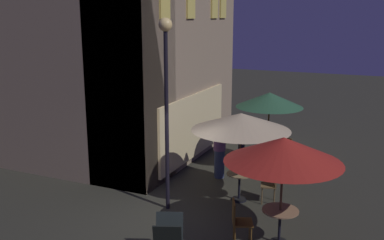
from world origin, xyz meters
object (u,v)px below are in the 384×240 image
at_px(patio_umbrella_2, 241,122).
at_px(patron_standing_0, 220,150).
at_px(street_lamp_near_corner, 166,82).
at_px(cafe_table_1, 280,218).
at_px(cafe_chair_1, 284,148).
at_px(cafe_chair_3, 238,218).
at_px(patio_umbrella_0, 269,100).
at_px(cafe_table_2, 239,181).
at_px(cafe_chair_0, 272,162).
at_px(cafe_table_0, 267,153).
at_px(patio_umbrella_1, 283,150).
at_px(menu_sandwich_board, 169,240).
at_px(cafe_chair_2, 244,148).
at_px(cafe_chair_4, 272,182).

distance_m(patio_umbrella_2, patron_standing_0, 2.20).
height_order(street_lamp_near_corner, cafe_table_1, street_lamp_near_corner).
height_order(cafe_chair_1, cafe_chair_3, cafe_chair_3).
distance_m(street_lamp_near_corner, patio_umbrella_0, 4.32).
height_order(cafe_table_2, cafe_chair_3, cafe_chair_3).
xyz_separation_m(patio_umbrella_0, patio_umbrella_2, (-2.69, 0.05, -0.10)).
relative_size(cafe_chair_0, patron_standing_0, 0.52).
bearing_deg(cafe_chair_1, cafe_chair_3, 30.39).
bearing_deg(patio_umbrella_0, patron_standing_0, 138.67).
height_order(cafe_table_0, cafe_chair_3, cafe_chair_3).
bearing_deg(patio_umbrella_1, menu_sandwich_board, 131.64).
xyz_separation_m(patio_umbrella_0, cafe_chair_3, (-4.87, -0.64, -1.67)).
height_order(cafe_table_0, patio_umbrella_1, patio_umbrella_1).
bearing_deg(patron_standing_0, street_lamp_near_corner, 153.35).
distance_m(cafe_table_0, cafe_chair_1, 0.81).
height_order(cafe_table_1, patron_standing_0, patron_standing_0).
distance_m(menu_sandwich_board, cafe_table_1, 2.46).
xyz_separation_m(menu_sandwich_board, cafe_chair_2, (6.28, 0.44, 0.10)).
bearing_deg(patio_umbrella_0, cafe_chair_0, -156.10).
bearing_deg(cafe_chair_1, patio_umbrella_0, 0.00).
distance_m(cafe_table_1, patio_umbrella_0, 5.04).
xyz_separation_m(patio_umbrella_2, cafe_chair_3, (-2.18, -0.69, -1.57)).
bearing_deg(menu_sandwich_board, cafe_chair_3, -60.18).
bearing_deg(cafe_chair_0, street_lamp_near_corner, 124.90).
distance_m(patio_umbrella_0, cafe_chair_4, 3.09).
bearing_deg(cafe_table_2, cafe_chair_3, -162.49).
relative_size(patio_umbrella_0, cafe_chair_3, 2.58).
relative_size(street_lamp_near_corner, cafe_table_0, 6.10).
distance_m(cafe_chair_3, patron_standing_0, 4.00).
xyz_separation_m(cafe_chair_2, cafe_chair_4, (-2.61, -1.60, 0.01)).
bearing_deg(cafe_chair_3, patio_umbrella_1, 0.00).
relative_size(menu_sandwich_board, cafe_chair_4, 0.94).
bearing_deg(patio_umbrella_1, patio_umbrella_0, 17.91).
height_order(cafe_table_2, cafe_chair_0, cafe_chair_0).
distance_m(cafe_chair_0, cafe_chair_2, 1.47).
xyz_separation_m(patio_umbrella_0, cafe_chair_1, (0.72, -0.38, -1.70)).
xyz_separation_m(street_lamp_near_corner, cafe_chair_2, (4.03, -0.74, -2.69)).
bearing_deg(patio_umbrella_0, cafe_chair_2, 81.20).
distance_m(cafe_table_1, patio_umbrella_2, 2.84).
bearing_deg(patio_umbrella_1, patron_standing_0, 38.86).
relative_size(cafe_chair_0, cafe_chair_2, 0.93).
height_order(cafe_chair_2, cafe_chair_4, cafe_chair_4).
bearing_deg(cafe_table_1, patio_umbrella_0, 17.91).
bearing_deg(cafe_table_1, cafe_chair_1, 11.70).
bearing_deg(menu_sandwich_board, cafe_chair_2, -17.82).
height_order(patio_umbrella_0, cafe_chair_0, patio_umbrella_0).
height_order(cafe_chair_4, patron_standing_0, patron_standing_0).
height_order(menu_sandwich_board, cafe_table_2, menu_sandwich_board).
bearing_deg(patio_umbrella_1, cafe_chair_2, 26.08).
xyz_separation_m(cafe_table_0, patron_standing_0, (-1.29, 1.14, 0.30)).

